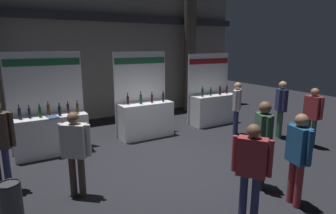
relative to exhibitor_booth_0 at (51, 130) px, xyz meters
name	(u,v)px	position (x,y,z in m)	size (l,w,h in m)	color
ground_plane	(173,164)	(2.32, -2.17, -0.63)	(24.00, 24.00, 0.00)	black
hall_colonnade	(100,29)	(2.32, 2.90, 2.67)	(11.79, 1.06, 6.66)	gray
exhibitor_booth_0	(51,130)	(0.00, 0.00, 0.00)	(1.84, 0.73, 2.57)	white
exhibitor_booth_1	(145,116)	(2.68, 0.03, 0.01)	(1.68, 0.66, 2.53)	white
exhibitor_booth_2	(213,106)	(5.36, 0.12, -0.01)	(1.74, 0.66, 2.43)	white
trash_bin	(11,201)	(-1.03, -2.70, -0.31)	(0.34, 0.34, 0.64)	#38383D
visitor_0	(251,165)	(2.21, -4.62, 0.31)	(0.42, 0.51, 1.59)	navy
visitor_1	(313,112)	(6.16, -3.06, 0.34)	(0.27, 0.55, 1.62)	#33563D
visitor_2	(237,104)	(5.12, -1.27, 0.34)	(0.49, 0.41, 1.64)	navy
visitor_3	(263,138)	(3.17, -3.99, 0.40)	(0.37, 0.47, 1.72)	#23232D
visitor_5	(298,152)	(3.23, -4.70, 0.34)	(0.32, 0.53, 1.64)	maroon
visitor_6	(281,104)	(6.07, -2.12, 0.39)	(0.41, 0.44, 1.70)	#33563D
visitor_7	(75,147)	(0.06, -2.48, 0.33)	(0.49, 0.46, 1.59)	#47382D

